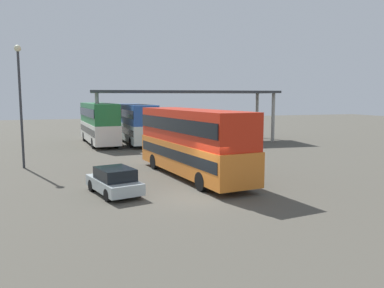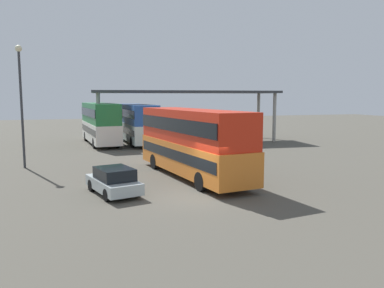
% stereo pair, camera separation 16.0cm
% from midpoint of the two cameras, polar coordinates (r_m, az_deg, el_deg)
% --- Properties ---
extents(ground_plane, '(140.00, 140.00, 0.00)m').
position_cam_midpoint_polar(ground_plane, '(18.83, 0.43, -7.76)').
color(ground_plane, '#4D4A41').
extents(double_decker_main, '(4.02, 11.16, 4.06)m').
position_cam_midpoint_polar(double_decker_main, '(22.90, -0.21, 0.58)').
color(double_decker_main, orange).
rests_on(double_decker_main, ground_plane).
extents(parked_hatchback, '(2.53, 4.04, 1.35)m').
position_cam_midpoint_polar(parked_hatchback, '(19.41, -11.73, -5.42)').
color(parked_hatchback, '#AFBCBD').
rests_on(parked_hatchback, ground_plane).
extents(double_decker_near_canopy, '(3.21, 10.75, 4.16)m').
position_cam_midpoint_polar(double_decker_near_canopy, '(40.18, -13.80, 3.23)').
color(double_decker_near_canopy, silver).
rests_on(double_decker_near_canopy, ground_plane).
extents(double_decker_mid_row, '(2.77, 10.42, 4.01)m').
position_cam_midpoint_polar(double_decker_mid_row, '(40.09, -8.49, 3.25)').
color(double_decker_mid_row, silver).
rests_on(double_decker_mid_row, ground_plane).
extents(depot_canopy, '(19.90, 7.08, 5.44)m').
position_cam_midpoint_polar(depot_canopy, '(41.05, -1.11, 7.41)').
color(depot_canopy, '#33353A').
rests_on(depot_canopy, ground_plane).
extents(lamppost_tall, '(0.44, 0.44, 8.18)m').
position_cam_midpoint_polar(lamppost_tall, '(28.11, -24.37, 7.05)').
color(lamppost_tall, '#33353A').
rests_on(lamppost_tall, ground_plane).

